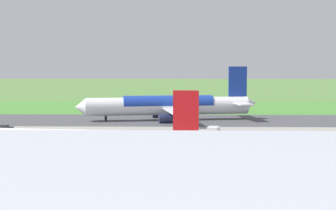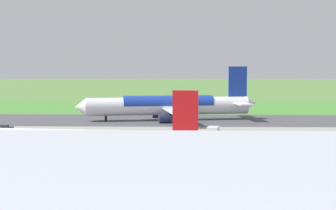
{
  "view_description": "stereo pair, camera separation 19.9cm",
  "coord_description": "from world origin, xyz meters",
  "px_view_note": "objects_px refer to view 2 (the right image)",
  "views": [
    {
      "loc": [
        -12.85,
        154.91,
        16.9
      ],
      "look_at": [
        -8.96,
        0.0,
        4.5
      ],
      "focal_mm": 56.55,
      "sensor_mm": 36.0,
      "label": 1
    },
    {
      "loc": [
        -13.05,
        154.9,
        16.9
      ],
      "look_at": [
        -8.96,
        0.0,
        4.5
      ],
      "focal_mm": 56.55,
      "sensor_mm": 36.0,
      "label": 2
    }
  ],
  "objects_px": {
    "service_truck_baggage": "(213,132)",
    "no_stopping_sign": "(106,105)",
    "service_car_followme": "(4,128)",
    "airliner_parked_mid": "(93,141)",
    "airliner_main": "(169,105)",
    "traffic_cone_orange": "(93,109)"
  },
  "relations": [
    {
      "from": "airliner_parked_mid",
      "to": "service_car_followme",
      "type": "relative_size",
      "value": 9.87
    },
    {
      "from": "no_stopping_sign",
      "to": "airliner_main",
      "type": "bearing_deg",
      "value": 123.13
    },
    {
      "from": "airliner_main",
      "to": "no_stopping_sign",
      "type": "xyz_separation_m",
      "value": [
        24.04,
        -36.83,
        -2.78
      ]
    },
    {
      "from": "service_truck_baggage",
      "to": "no_stopping_sign",
      "type": "relative_size",
      "value": 2.32
    },
    {
      "from": "traffic_cone_orange",
      "to": "service_car_followme",
      "type": "bearing_deg",
      "value": 78.09
    },
    {
      "from": "service_car_followme",
      "to": "airliner_main",
      "type": "bearing_deg",
      "value": -147.07
    },
    {
      "from": "service_car_followme",
      "to": "no_stopping_sign",
      "type": "bearing_deg",
      "value": -104.49
    },
    {
      "from": "service_car_followme",
      "to": "service_truck_baggage",
      "type": "bearing_deg",
      "value": 168.02
    },
    {
      "from": "airliner_parked_mid",
      "to": "service_car_followme",
      "type": "bearing_deg",
      "value": -53.09
    },
    {
      "from": "service_truck_baggage",
      "to": "service_car_followme",
      "type": "bearing_deg",
      "value": -11.98
    },
    {
      "from": "airliner_parked_mid",
      "to": "no_stopping_sign",
      "type": "distance_m",
      "value": 101.73
    },
    {
      "from": "no_stopping_sign",
      "to": "traffic_cone_orange",
      "type": "relative_size",
      "value": 4.81
    },
    {
      "from": "airliner_parked_mid",
      "to": "airliner_main",
      "type": "bearing_deg",
      "value": -100.37
    },
    {
      "from": "service_car_followme",
      "to": "traffic_cone_orange",
      "type": "xyz_separation_m",
      "value": [
        -12.3,
        -58.31,
        -0.57
      ]
    },
    {
      "from": "airliner_parked_mid",
      "to": "no_stopping_sign",
      "type": "xyz_separation_m",
      "value": [
        12.31,
        -100.96,
        -1.78
      ]
    },
    {
      "from": "airliner_main",
      "to": "service_car_followme",
      "type": "bearing_deg",
      "value": 32.93
    },
    {
      "from": "service_truck_baggage",
      "to": "no_stopping_sign",
      "type": "xyz_separation_m",
      "value": [
        34.85,
        -73.77,
        0.17
      ]
    },
    {
      "from": "airliner_parked_mid",
      "to": "traffic_cone_orange",
      "type": "relative_size",
      "value": 76.41
    },
    {
      "from": "airliner_parked_mid",
      "to": "no_stopping_sign",
      "type": "height_order",
      "value": "airliner_parked_mid"
    },
    {
      "from": "service_truck_baggage",
      "to": "no_stopping_sign",
      "type": "bearing_deg",
      "value": -64.72
    },
    {
      "from": "airliner_main",
      "to": "no_stopping_sign",
      "type": "height_order",
      "value": "airliner_main"
    },
    {
      "from": "service_truck_baggage",
      "to": "service_car_followme",
      "type": "height_order",
      "value": "service_truck_baggage"
    }
  ]
}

